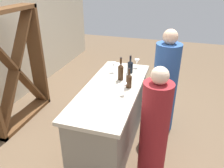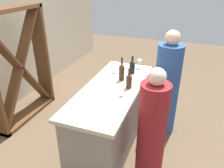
{
  "view_description": "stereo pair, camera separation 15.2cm",
  "coord_description": "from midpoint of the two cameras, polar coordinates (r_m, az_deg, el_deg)",
  "views": [
    {
      "loc": [
        -2.52,
        -0.77,
        2.27
      ],
      "look_at": [
        0.0,
        0.0,
        0.96
      ],
      "focal_mm": 35.56,
      "sensor_mm": 36.0,
      "label": 1
    },
    {
      "loc": [
        -2.47,
        -0.92,
        2.27
      ],
      "look_at": [
        0.0,
        0.0,
        0.96
      ],
      "focal_mm": 35.56,
      "sensor_mm": 36.0,
      "label": 2
    }
  ],
  "objects": [
    {
      "name": "wine_bottle_leftmost_amber_brown",
      "position": [
        2.92,
        2.87,
        0.93
      ],
      "size": [
        0.08,
        0.08,
        0.27
      ],
      "color": "#331E0F",
      "rests_on": "bar_counter"
    },
    {
      "name": "ground_plane",
      "position": [
        3.48,
        -1.29,
        -14.33
      ],
      "size": [
        12.0,
        12.0,
        0.0
      ],
      "primitive_type": "plane",
      "color": "brown"
    },
    {
      "name": "person_center_guest",
      "position": [
        2.63,
        9.17,
        -11.5
      ],
      "size": [
        0.4,
        0.4,
        1.44
      ],
      "rotation": [
        0.0,
        0.0,
        1.32
      ],
      "color": "maroon",
      "rests_on": "ground"
    },
    {
      "name": "bar_counter",
      "position": [
        3.2,
        -1.38,
        -8.08
      ],
      "size": [
        1.85,
        0.72,
        0.91
      ],
      "color": "gray",
      "rests_on": "ground"
    },
    {
      "name": "wine_glass_near_center",
      "position": [
        3.58,
        5.23,
        5.81
      ],
      "size": [
        0.08,
        0.08,
        0.14
      ],
      "color": "white",
      "rests_on": "bar_counter"
    },
    {
      "name": "wine_bottle_second_left_amber_brown",
      "position": [
        3.13,
        0.85,
        3.23
      ],
      "size": [
        0.08,
        0.08,
        0.34
      ],
      "color": "#331E0F",
      "rests_on": "bar_counter"
    },
    {
      "name": "wine_bottle_center_near_black",
      "position": [
        3.37,
        3.41,
        4.55
      ],
      "size": [
        0.08,
        0.08,
        0.27
      ],
      "color": "black",
      "rests_on": "bar_counter"
    },
    {
      "name": "wine_glass_near_right",
      "position": [
        3.39,
        -0.92,
        4.95
      ],
      "size": [
        0.07,
        0.07,
        0.16
      ],
      "color": "white",
      "rests_on": "bar_counter"
    },
    {
      "name": "wine_rack",
      "position": [
        3.86,
        -24.86,
        3.44
      ],
      "size": [
        1.25,
        0.28,
        1.84
      ],
      "color": "brown",
      "rests_on": "ground"
    },
    {
      "name": "wine_glass_near_left",
      "position": [
        2.74,
        1.61,
        -0.58
      ],
      "size": [
        0.07,
        0.07,
        0.16
      ],
      "color": "white",
      "rests_on": "bar_counter"
    },
    {
      "name": "person_left_guest",
      "position": [
        3.43,
        12.13,
        -0.63
      ],
      "size": [
        0.46,
        0.46,
        1.61
      ],
      "rotation": [
        0.0,
        0.0,
        1.9
      ],
      "color": "#284C8C",
      "rests_on": "ground"
    }
  ]
}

